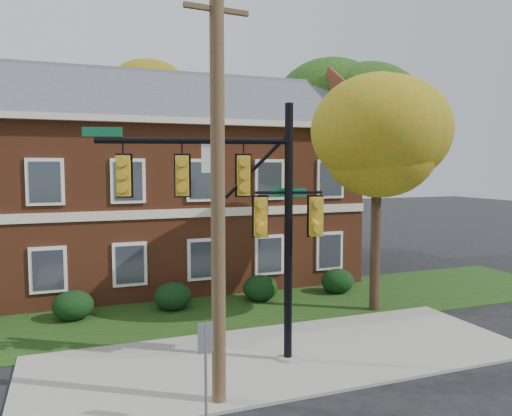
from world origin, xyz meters
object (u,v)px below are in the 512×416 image
object	(u,v)px
tree_near_right	(385,130)
tree_far_rear	(150,109)
apartment_building	(149,174)
utility_pole	(218,193)
tree_right_rear	(352,116)
sign_post	(206,357)
hedge_left	(73,306)
traffic_signal	(242,204)
hedge_center	(173,296)
hedge_right	(260,288)
hedge_far_right	(337,281)

from	to	relation	value
tree_near_right	tree_far_rear	size ratio (longest dim) A/B	0.74
apartment_building	utility_pole	world-z (taller)	apartment_building
tree_right_rear	sign_post	bearing A→B (deg)	-129.99
apartment_building	hedge_left	world-z (taller)	apartment_building
hedge_left	tree_near_right	world-z (taller)	tree_near_right
traffic_signal	hedge_center	bearing A→B (deg)	112.64
tree_far_rear	tree_right_rear	bearing A→B (deg)	-35.00
utility_pole	tree_near_right	bearing A→B (deg)	26.64
apartment_building	hedge_right	distance (m)	7.73
utility_pole	hedge_center	bearing A→B (deg)	80.71
traffic_signal	utility_pole	world-z (taller)	utility_pole
tree_far_rear	traffic_signal	size ratio (longest dim) A/B	1.64
hedge_center	sign_post	bearing A→B (deg)	-96.96
traffic_signal	tree_far_rear	bearing A→B (deg)	103.49
hedge_left	hedge_far_right	world-z (taller)	same
tree_near_right	sign_post	distance (m)	11.35
traffic_signal	utility_pole	bearing A→B (deg)	-106.57
hedge_center	tree_near_right	xyz separation A→B (m)	(7.22, -2.83, 6.14)
hedge_left	sign_post	size ratio (longest dim) A/B	0.63
apartment_building	tree_near_right	distance (m)	10.97
hedge_right	sign_post	bearing A→B (deg)	-117.80
tree_near_right	hedge_far_right	bearing A→B (deg)	94.52
hedge_left	hedge_far_right	xyz separation A→B (m)	(10.50, 0.00, 0.00)
hedge_center	hedge_right	world-z (taller)	same
utility_pole	tree_far_rear	bearing A→B (deg)	79.37
hedge_far_right	tree_near_right	world-z (taller)	tree_near_right
tree_near_right	sign_post	bearing A→B (deg)	-144.98
hedge_center	traffic_signal	xyz separation A→B (m)	(0.73, -5.72, 3.83)
tree_right_rear	hedge_far_right	bearing A→B (deg)	-125.23
apartment_building	utility_pole	distance (m)	12.97
apartment_building	sign_post	size ratio (longest dim) A/B	8.50
hedge_center	sign_post	size ratio (longest dim) A/B	0.63
tree_near_right	hedge_left	bearing A→B (deg)	165.19
hedge_left	utility_pole	world-z (taller)	utility_pole
hedge_far_right	tree_right_rear	bearing A→B (deg)	54.77
utility_pole	hedge_far_right	bearing A→B (deg)	40.18
hedge_right	traffic_signal	distance (m)	7.42
hedge_far_right	tree_right_rear	world-z (taller)	tree_right_rear
hedge_right	tree_far_rear	distance (m)	15.66
apartment_building	sign_post	distance (m)	14.36
apartment_building	hedge_left	bearing A→B (deg)	-123.67
hedge_center	hedge_far_right	distance (m)	7.00
hedge_center	apartment_building	bearing A→B (deg)	90.00
hedge_right	tree_far_rear	size ratio (longest dim) A/B	0.12
hedge_right	sign_post	xyz separation A→B (m)	(-4.55, -8.63, 0.98)
hedge_right	apartment_building	bearing A→B (deg)	123.67
traffic_signal	sign_post	xyz separation A→B (m)	(-1.79, -2.91, -2.85)
hedge_far_right	traffic_signal	world-z (taller)	traffic_signal
hedge_right	tree_near_right	world-z (taller)	tree_near_right
hedge_center	tree_far_rear	size ratio (longest dim) A/B	0.12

